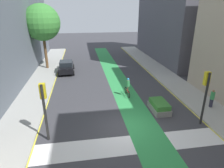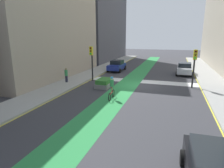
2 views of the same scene
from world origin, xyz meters
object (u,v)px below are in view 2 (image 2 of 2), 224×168
at_px(traffic_signal_near_left, 195,61).
at_px(car_silver_left_near, 184,69).
at_px(car_blue_right_near, 117,66).
at_px(median_planter, 104,83).
at_px(pedestrian_sidewalk_right_a, 66,75).
at_px(cyclist_in_lane, 112,87).
at_px(traffic_signal_near_right, 92,57).

distance_m(traffic_signal_near_left, car_silver_left_near, 7.64).
bearing_deg(traffic_signal_near_left, car_blue_right_near, -36.12).
bearing_deg(median_planter, pedestrian_sidewalk_right_a, -3.40).
distance_m(car_silver_left_near, cyclist_in_lane, 14.38).
relative_size(car_blue_right_near, cyclist_in_lane, 2.27).
bearing_deg(traffic_signal_near_right, median_planter, 136.00).
height_order(traffic_signal_near_right, median_planter, traffic_signal_near_right).
bearing_deg(car_blue_right_near, pedestrian_sidewalk_right_a, 72.25).
relative_size(traffic_signal_near_left, median_planter, 1.75).
height_order(car_blue_right_near, median_planter, car_blue_right_near).
bearing_deg(car_silver_left_near, traffic_signal_near_left, 93.69).
bearing_deg(traffic_signal_near_right, traffic_signal_near_left, -179.29).
relative_size(traffic_signal_near_right, traffic_signal_near_left, 1.03).
height_order(traffic_signal_near_left, pedestrian_sidewalk_right_a, traffic_signal_near_left).
bearing_deg(traffic_signal_near_right, cyclist_in_lane, 127.12).
xyz_separation_m(traffic_signal_near_left, median_planter, (8.47, 2.33, -2.28)).
relative_size(traffic_signal_near_right, pedestrian_sidewalk_right_a, 2.55).
bearing_deg(cyclist_in_lane, median_planter, -60.27).
bearing_deg(car_silver_left_near, car_blue_right_near, 0.69).
bearing_deg(cyclist_in_lane, traffic_signal_near_right, -52.88).
bearing_deg(car_silver_left_near, median_planter, 50.54).
distance_m(car_blue_right_near, pedestrian_sidewalk_right_a, 9.80).
xyz_separation_m(cyclist_in_lane, median_planter, (1.88, -3.30, -0.57)).
bearing_deg(car_silver_left_near, pedestrian_sidewalk_right_a, 37.14).
distance_m(traffic_signal_near_left, car_blue_right_near, 12.48).
distance_m(car_silver_left_near, pedestrian_sidewalk_right_a, 15.65).
bearing_deg(traffic_signal_near_left, traffic_signal_near_right, 0.71).
relative_size(traffic_signal_near_left, car_blue_right_near, 0.90).
distance_m(traffic_signal_near_left, pedestrian_sidewalk_right_a, 13.23).
height_order(traffic_signal_near_right, car_silver_left_near, traffic_signal_near_right).
xyz_separation_m(car_blue_right_near, median_planter, (-1.49, 9.60, -0.40)).
height_order(car_blue_right_near, pedestrian_sidewalk_right_a, pedestrian_sidewalk_right_a).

